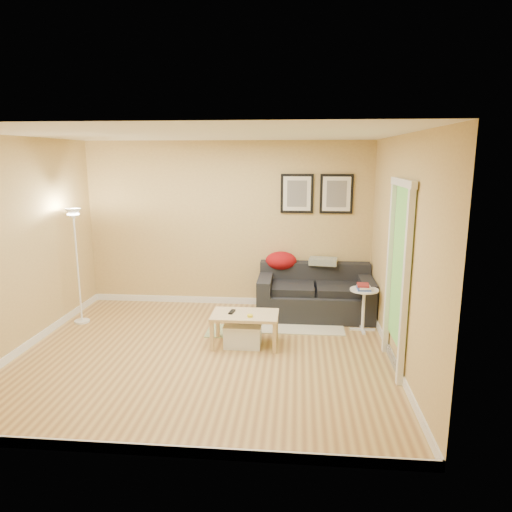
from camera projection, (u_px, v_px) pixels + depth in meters
The scene contains 25 objects.
floor at pixel (205, 354), 5.69m from camera, with size 4.50×4.50×0.00m, color tan.
ceiling at pixel (200, 134), 5.14m from camera, with size 4.50×4.50×0.00m, color white.
wall_back at pixel (228, 225), 7.36m from camera, with size 4.50×4.50×0.00m, color tan.
wall_front at pixel (148, 302), 3.47m from camera, with size 4.50×4.50×0.00m, color tan.
wall_left at pixel (19, 246), 5.61m from camera, with size 4.00×4.00×0.00m, color tan.
wall_right at pixel (400, 253), 5.22m from camera, with size 4.00×4.00×0.00m, color tan.
baseboard_back at pixel (229, 300), 7.61m from camera, with size 4.50×0.02×0.10m, color white.
baseboard_front at pixel (156, 450), 3.74m from camera, with size 4.50×0.02×0.10m, color white.
baseboard_left at pixel (30, 343), 5.87m from camera, with size 0.02×4.00×0.10m, color white.
baseboard_right at pixel (392, 357), 5.48m from camera, with size 0.02×4.00×0.10m, color white.
sofa at pixel (315, 292), 6.98m from camera, with size 1.70×0.90×0.75m, color black, non-canonical shape.
red_throw at pixel (281, 261), 7.24m from camera, with size 0.48×0.36×0.28m, color maroon, non-canonical shape.
plaid_throw at pixel (323, 261), 7.15m from camera, with size 0.42×0.26×0.10m, color tan, non-canonical shape.
framed_print_left at pixel (297, 194), 7.14m from camera, with size 0.50×0.04×0.60m, color black, non-canonical shape.
framed_print_right at pixel (336, 194), 7.08m from camera, with size 0.50×0.04×0.60m, color black, non-canonical shape.
area_rug at pixel (299, 323), 6.69m from camera, with size 1.25×0.85×0.01m, color beige.
green_runner at pixel (232, 331), 6.40m from camera, with size 0.70×0.50×0.01m, color #668C4C.
coffee_table at pixel (245, 329), 5.91m from camera, with size 0.84×0.51×0.42m, color #D4B981, non-canonical shape.
remote_control at pixel (232, 312), 5.91m from camera, with size 0.05×0.16×0.02m, color black.
tape_roll at pixel (250, 316), 5.74m from camera, with size 0.07×0.07×0.03m, color yellow.
storage_bin at pixel (243, 335), 5.90m from camera, with size 0.47×0.35×0.29m, color white, non-canonical shape.
side_table at pixel (363, 310), 6.38m from camera, with size 0.39×0.39×0.59m, color white, non-canonical shape.
book_stack at pixel (364, 287), 6.30m from camera, with size 0.17×0.23×0.07m, color #35539F, non-canonical shape.
floor_lamp at pixel (78, 269), 6.60m from camera, with size 0.22×0.22×1.67m, color white, non-canonical shape.
doorway at pixel (397, 280), 5.13m from camera, with size 0.12×1.01×2.13m, color white, non-canonical shape.
Camera 1 is at (1.10, -5.23, 2.36)m, focal length 32.66 mm.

